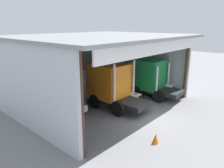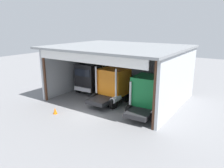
{
  "view_description": "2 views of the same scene",
  "coord_description": "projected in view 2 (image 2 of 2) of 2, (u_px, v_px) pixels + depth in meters",
  "views": [
    {
      "loc": [
        -11.62,
        -6.85,
        6.28
      ],
      "look_at": [
        0.0,
        3.48,
        1.86
      ],
      "focal_mm": 33.76,
      "sensor_mm": 36.0,
      "label": 1
    },
    {
      "loc": [
        11.47,
        -13.8,
        7.53
      ],
      "look_at": [
        0.0,
        3.48,
        1.86
      ],
      "focal_mm": 34.95,
      "sensor_mm": 36.0,
      "label": 2
    }
  ],
  "objects": [
    {
      "name": "workshop_shed",
      "position": [
        124.0,
        62.0,
        22.85
      ],
      "size": [
        12.82,
        10.87,
        5.5
      ],
      "color": "#ADB2B7",
      "rests_on": "ground"
    },
    {
      "name": "truck_orange_right_bay",
      "position": [
        113.0,
        84.0,
        21.5
      ],
      "size": [
        2.68,
        4.8,
        3.69
      ],
      "rotation": [
        0.0,
        0.0,
        0.0
      ],
      "color": "orange",
      "rests_on": "ground"
    },
    {
      "name": "traffic_cone",
      "position": [
        55.0,
        111.0,
        18.93
      ],
      "size": [
        0.36,
        0.36,
        0.56
      ],
      "primitive_type": "cone",
      "color": "orange",
      "rests_on": "ground"
    },
    {
      "name": "tool_cart",
      "position": [
        121.0,
        84.0,
        26.64
      ],
      "size": [
        0.9,
        0.6,
        1.0
      ],
      "primitive_type": "cube",
      "color": "#1E59A5",
      "rests_on": "ground"
    },
    {
      "name": "ground_plane",
      "position": [
        90.0,
        113.0,
        19.2
      ],
      "size": [
        80.0,
        80.0,
        0.0
      ],
      "primitive_type": "plane",
      "color": "slate",
      "rests_on": "ground"
    },
    {
      "name": "oil_drum",
      "position": [
        122.0,
        83.0,
        27.3
      ],
      "size": [
        0.58,
        0.58,
        0.88
      ],
      "primitive_type": "cylinder",
      "color": "#194CB2",
      "rests_on": "ground"
    },
    {
      "name": "truck_green_yard_outside",
      "position": [
        148.0,
        94.0,
        18.57
      ],
      "size": [
        2.83,
        4.51,
        3.32
      ],
      "rotation": [
        0.0,
        0.0,
        0.05
      ],
      "color": "#197F3D",
      "rests_on": "ground"
    },
    {
      "name": "truck_black_center_right_bay",
      "position": [
        90.0,
        77.0,
        24.64
      ],
      "size": [
        2.68,
        4.7,
        3.6
      ],
      "rotation": [
        0.0,
        0.0,
        3.19
      ],
      "color": "black",
      "rests_on": "ground"
    }
  ]
}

